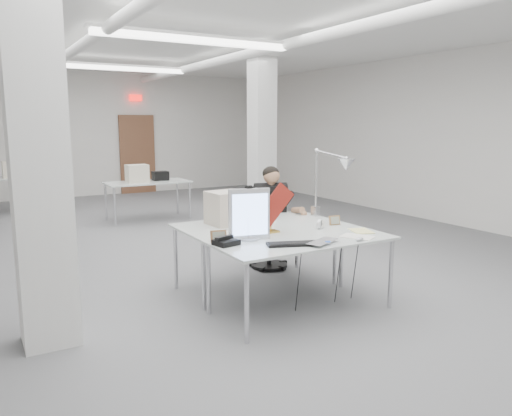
# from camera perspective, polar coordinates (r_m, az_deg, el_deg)

# --- Properties ---
(room_shell) EXTENTS (10.04, 14.04, 3.24)m
(room_shell) POSITION_cam_1_polar(r_m,az_deg,el_deg) (7.16, -6.72, 8.11)
(room_shell) COLOR #5D5E60
(room_shell) RESTS_ON ground
(desk_main) EXTENTS (1.80, 0.90, 0.02)m
(desk_main) POSITION_cam_1_polar(r_m,az_deg,el_deg) (4.97, 5.26, -3.61)
(desk_main) COLOR silver
(desk_main) RESTS_ON room_shell
(desk_second) EXTENTS (1.80, 0.90, 0.02)m
(desk_second) POSITION_cam_1_polar(r_m,az_deg,el_deg) (5.71, 0.04, -1.83)
(desk_second) COLOR silver
(desk_second) RESTS_ON room_shell
(bg_desk_a) EXTENTS (1.60, 0.80, 0.02)m
(bg_desk_a) POSITION_cam_1_polar(r_m,az_deg,el_deg) (9.97, -12.30, 2.89)
(bg_desk_a) COLOR silver
(bg_desk_a) RESTS_ON room_shell
(bg_desk_b) EXTENTS (1.60, 0.80, 0.02)m
(bg_desk_b) POSITION_cam_1_polar(r_m,az_deg,el_deg) (11.74, -24.99, 3.19)
(bg_desk_b) COLOR silver
(bg_desk_b) RESTS_ON room_shell
(office_chair) EXTENTS (0.70, 0.70, 1.12)m
(office_chair) POSITION_cam_1_polar(r_m,az_deg,el_deg) (6.50, 1.52, -2.06)
(office_chair) COLOR black
(office_chair) RESTS_ON room_shell
(seated_person) EXTENTS (0.62, 0.69, 0.86)m
(seated_person) POSITION_cam_1_polar(r_m,az_deg,el_deg) (6.40, 1.76, 0.85)
(seated_person) COLOR black
(seated_person) RESTS_ON office_chair
(monitor) EXTENTS (0.41, 0.14, 0.50)m
(monitor) POSITION_cam_1_polar(r_m,az_deg,el_deg) (4.84, -0.79, -0.73)
(monitor) COLOR silver
(monitor) RESTS_ON desk_main
(pennant) EXTENTS (0.46, 0.07, 0.50)m
(pennant) POSITION_cam_1_polar(r_m,az_deg,el_deg) (4.93, 1.98, 0.05)
(pennant) COLOR maroon
(pennant) RESTS_ON monitor
(keyboard) EXTENTS (0.51, 0.32, 0.02)m
(keyboard) POSITION_cam_1_polar(r_m,az_deg,el_deg) (4.68, 4.22, -4.12)
(keyboard) COLOR black
(keyboard) RESTS_ON desk_main
(laptop) EXTENTS (0.45, 0.38, 0.03)m
(laptop) POSITION_cam_1_polar(r_m,az_deg,el_deg) (4.73, 8.21, -4.00)
(laptop) COLOR silver
(laptop) RESTS_ON desk_main
(mouse) EXTENTS (0.09, 0.06, 0.04)m
(mouse) POSITION_cam_1_polar(r_m,az_deg,el_deg) (4.93, 11.74, -3.51)
(mouse) COLOR #B5B5BA
(mouse) RESTS_ON desk_main
(bankers_lamp) EXTENTS (0.28, 0.11, 0.32)m
(bankers_lamp) POSITION_cam_1_polar(r_m,az_deg,el_deg) (5.18, 1.72, -1.08)
(bankers_lamp) COLOR gold
(bankers_lamp) RESTS_ON desk_main
(desk_phone) EXTENTS (0.24, 0.23, 0.05)m
(desk_phone) POSITION_cam_1_polar(r_m,az_deg,el_deg) (4.68, -3.44, -3.94)
(desk_phone) COLOR black
(desk_phone) RESTS_ON desk_main
(picture_frame_left) EXTENTS (0.16, 0.07, 0.12)m
(picture_frame_left) POSITION_cam_1_polar(r_m,az_deg,el_deg) (4.76, -4.31, -3.26)
(picture_frame_left) COLOR #9F6D44
(picture_frame_left) RESTS_ON desk_main
(picture_frame_right) EXTENTS (0.14, 0.05, 0.11)m
(picture_frame_right) POSITION_cam_1_polar(r_m,az_deg,el_deg) (5.65, 8.97, -1.39)
(picture_frame_right) COLOR #9E7044
(picture_frame_right) RESTS_ON desk_main
(desk_clock) EXTENTS (0.11, 0.08, 0.11)m
(desk_clock) POSITION_cam_1_polar(r_m,az_deg,el_deg) (5.42, 7.37, -1.86)
(desk_clock) COLOR silver
(desk_clock) RESTS_ON desk_main
(paper_stack_a) EXTENTS (0.34, 0.38, 0.01)m
(paper_stack_a) POSITION_cam_1_polar(r_m,az_deg,el_deg) (5.10, 11.50, -3.23)
(paper_stack_a) COLOR silver
(paper_stack_a) RESTS_ON desk_main
(paper_stack_b) EXTENTS (0.27, 0.32, 0.01)m
(paper_stack_b) POSITION_cam_1_polar(r_m,az_deg,el_deg) (5.37, 11.93, -2.58)
(paper_stack_b) COLOR #E1D986
(paper_stack_b) RESTS_ON desk_main
(paper_stack_c) EXTENTS (0.21, 0.16, 0.01)m
(paper_stack_c) POSITION_cam_1_polar(r_m,az_deg,el_deg) (5.45, 11.47, -2.41)
(paper_stack_c) COLOR white
(paper_stack_c) RESTS_ON desk_main
(beige_monitor) EXTENTS (0.42, 0.40, 0.37)m
(beige_monitor) POSITION_cam_1_polar(r_m,az_deg,el_deg) (5.60, -3.36, 0.00)
(beige_monitor) COLOR #BAAC9A
(beige_monitor) RESTS_ON desk_second
(architect_lamp) EXTENTS (0.28, 0.71, 0.90)m
(architect_lamp) POSITION_cam_1_polar(r_m,az_deg,el_deg) (5.92, 8.33, 2.99)
(architect_lamp) COLOR silver
(architect_lamp) RESTS_ON desk_second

